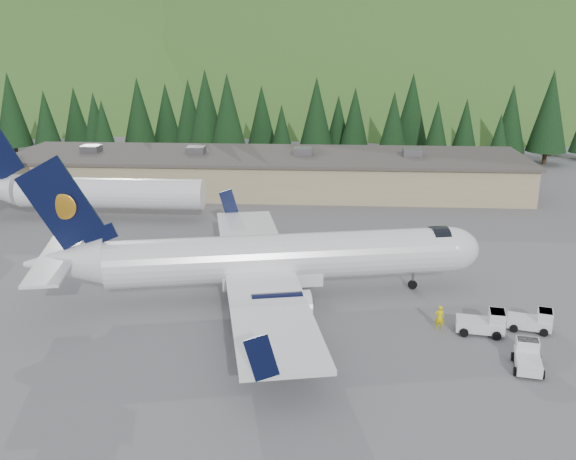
# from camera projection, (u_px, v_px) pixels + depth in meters

# --- Properties ---
(ground) EXTENTS (600.00, 600.00, 0.00)m
(ground) POSITION_uv_depth(u_px,v_px,m) (283.00, 296.00, 54.17)
(ground) COLOR #5D5D62
(airliner) EXTENTS (37.47, 35.40, 12.49)m
(airliner) POSITION_uv_depth(u_px,v_px,m) (270.00, 260.00, 53.05)
(airliner) COLOR white
(airliner) RESTS_ON ground
(second_airliner) EXTENTS (27.50, 11.00, 10.05)m
(second_airliner) POSITION_uv_depth(u_px,v_px,m) (87.00, 192.00, 75.72)
(second_airliner) COLOR white
(second_airliner) RESTS_ON ground
(baggage_tug_a) EXTENTS (3.67, 2.53, 1.84)m
(baggage_tug_a) POSITION_uv_depth(u_px,v_px,m) (485.00, 323.00, 47.22)
(baggage_tug_a) COLOR silver
(baggage_tug_a) RESTS_ON ground
(baggage_tug_b) EXTENTS (3.45, 2.55, 1.68)m
(baggage_tug_b) POSITION_uv_depth(u_px,v_px,m) (534.00, 321.00, 47.75)
(baggage_tug_b) COLOR silver
(baggage_tug_b) RESTS_ON ground
(baggage_tug_c) EXTENTS (2.35, 3.35, 1.66)m
(baggage_tug_c) POSITION_uv_depth(u_px,v_px,m) (528.00, 357.00, 42.44)
(baggage_tug_c) COLOR silver
(baggage_tug_c) RESTS_ON ground
(terminal_building) EXTENTS (71.00, 17.00, 6.10)m
(terminal_building) POSITION_uv_depth(u_px,v_px,m) (267.00, 172.00, 89.95)
(terminal_building) COLOR tan
(terminal_building) RESTS_ON ground
(ramp_worker) EXTENTS (0.72, 0.50, 1.91)m
(ramp_worker) POSITION_uv_depth(u_px,v_px,m) (439.00, 317.00, 47.83)
(ramp_worker) COLOR #ECD502
(ramp_worker) RESTS_ON ground
(tree_line) EXTENTS (111.81, 17.49, 14.41)m
(tree_line) POSITION_uv_depth(u_px,v_px,m) (258.00, 116.00, 110.67)
(tree_line) COLOR black
(tree_line) RESTS_ON ground
(hills) EXTENTS (614.00, 330.00, 300.00)m
(hills) POSITION_uv_depth(u_px,v_px,m) (443.00, 288.00, 273.02)
(hills) COLOR #335620
(hills) RESTS_ON ground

